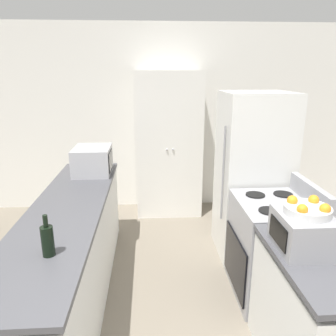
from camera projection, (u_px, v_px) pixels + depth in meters
The scene contains 10 objects.
wall_back at pixel (161, 119), 4.70m from camera, with size 7.00×0.06×2.60m.
counter_left at pixel (71, 256), 2.82m from camera, with size 0.60×2.68×0.89m.
counter_right at pixel (318, 321), 2.09m from camera, with size 0.60×0.94×0.89m.
pantry_cabinet at pixel (169, 145), 4.52m from camera, with size 0.89×0.52×1.96m.
stove at pixel (272, 248), 2.90m from camera, with size 0.66×0.74×1.05m.
refrigerator at pixel (252, 176), 3.50m from camera, with size 0.72×0.69×1.76m.
microwave at pixel (93, 160), 3.55m from camera, with size 0.40×0.48×0.29m.
wine_bottle at pixel (48, 240), 1.96m from camera, with size 0.08×0.08×0.26m.
toaster_oven at pixel (303, 232), 2.02m from camera, with size 0.32×0.36×0.24m.
fruit_bowl at pixel (308, 209), 1.98m from camera, with size 0.28×0.28×0.09m.
Camera 1 is at (-0.19, -1.10, 1.96)m, focal length 35.00 mm.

